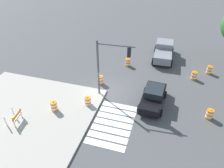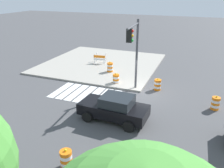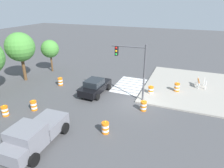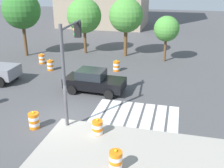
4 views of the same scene
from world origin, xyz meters
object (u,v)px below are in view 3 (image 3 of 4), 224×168
object	(u,v)px
construction_barricade	(200,82)
traffic_barrel_far_curb	(60,82)
traffic_barrel_near_corner	(105,128)
traffic_barrel_median_near	(5,111)
traffic_barrel_lane_center	(151,90)
traffic_barrel_on_sidewalk	(177,87)
pickup_truck	(34,135)
street_tree_streetside_near	(20,47)
traffic_barrel_median_far	(34,105)
street_tree_streetside_far	(50,49)
sports_car	(95,86)
traffic_barrel_crosswalk_end	(143,106)
traffic_light_pole	(133,62)

from	to	relation	value
construction_barricade	traffic_barrel_far_curb	bearing A→B (deg)	108.59
traffic_barrel_near_corner	traffic_barrel_median_near	world-z (taller)	same
traffic_barrel_near_corner	traffic_barrel_lane_center	distance (m)	8.14
traffic_barrel_median_near	traffic_barrel_far_curb	distance (m)	7.45
traffic_barrel_median_near	traffic_barrel_on_sidewalk	size ratio (longest dim) A/B	1.00
pickup_truck	street_tree_streetside_near	bearing A→B (deg)	46.19
traffic_barrel_median_far	traffic_barrel_on_sidewalk	size ratio (longest dim) A/B	1.00
pickup_truck	traffic_barrel_far_curb	world-z (taller)	pickup_truck
traffic_barrel_far_curb	street_tree_streetside_near	size ratio (longest dim) A/B	0.17
street_tree_streetside_far	sports_car	bearing A→B (deg)	-116.37
traffic_barrel_near_corner	traffic_barrel_median_far	distance (m)	7.43
traffic_barrel_crosswalk_end	traffic_light_pole	xyz separation A→B (m)	(1.63, 1.62, 3.46)
sports_car	traffic_barrel_far_curb	bearing A→B (deg)	83.78
traffic_barrel_on_sidewalk	street_tree_streetside_far	size ratio (longest dim) A/B	0.23
traffic_barrel_near_corner	traffic_barrel_median_near	bearing A→B (deg)	95.94
pickup_truck	traffic_barrel_far_curb	bearing A→B (deg)	26.40
traffic_barrel_median_near	traffic_barrel_median_far	xyz separation A→B (m)	(1.68, -1.62, 0.00)
construction_barricade	pickup_truck	bearing A→B (deg)	144.91
traffic_barrel_near_corner	traffic_barrel_far_curb	world-z (taller)	same
traffic_barrel_near_corner	traffic_light_pole	bearing A→B (deg)	-2.46
traffic_barrel_far_curb	street_tree_streetside_near	bearing A→B (deg)	92.46
street_tree_streetside_near	construction_barricade	bearing A→B (deg)	-75.26
construction_barricade	traffic_light_pole	xyz separation A→B (m)	(-5.65, 6.38, 3.19)
traffic_barrel_far_curb	sports_car	bearing A→B (deg)	-96.22
sports_car	traffic_barrel_median_far	world-z (taller)	sports_car
pickup_truck	traffic_barrel_median_far	world-z (taller)	pickup_truck
traffic_barrel_crosswalk_end	traffic_barrel_median_far	bearing A→B (deg)	111.18
traffic_barrel_median_near	traffic_barrel_lane_center	xyz separation A→B (m)	(8.87, -10.83, 0.00)
traffic_barrel_crosswalk_end	street_tree_streetside_near	xyz separation A→B (m)	(1.95, 15.53, 3.71)
traffic_barrel_far_curb	traffic_light_pole	size ratio (longest dim) A/B	0.19
traffic_light_pole	traffic_barrel_near_corner	bearing A→B (deg)	177.54
traffic_barrel_far_curb	street_tree_streetside_near	world-z (taller)	street_tree_streetside_near
traffic_barrel_lane_center	street_tree_streetside_near	xyz separation A→B (m)	(-1.65, 15.47, 3.71)
pickup_truck	traffic_barrel_far_curb	size ratio (longest dim) A/B	5.10
traffic_barrel_lane_center	traffic_barrel_crosswalk_end	bearing A→B (deg)	-179.02
traffic_barrel_far_curb	construction_barricade	bearing A→B (deg)	-71.41
street_tree_streetside_near	traffic_barrel_median_far	bearing A→B (deg)	-131.50
traffic_barrel_on_sidewalk	street_tree_streetside_near	distance (m)	18.61
sports_car	street_tree_streetside_far	bearing A→B (deg)	63.63
traffic_barrel_near_corner	traffic_barrel_far_curb	xyz separation A→B (m)	(6.50, 8.59, 0.00)
sports_car	street_tree_streetside_far	distance (m)	10.25
pickup_truck	street_tree_streetside_far	distance (m)	16.42
traffic_barrel_median_far	traffic_light_pole	size ratio (longest dim) A/B	0.19
sports_car	traffic_barrel_median_far	bearing A→B (deg)	145.20
traffic_barrel_near_corner	traffic_barrel_on_sidewalk	world-z (taller)	traffic_barrel_on_sidewalk
traffic_barrel_crosswalk_end	traffic_barrel_far_curb	distance (m)	10.68
construction_barricade	street_tree_streetside_near	distance (m)	21.26
traffic_barrel_far_curb	street_tree_streetside_far	world-z (taller)	street_tree_streetside_far
traffic_barrel_crosswalk_end	construction_barricade	distance (m)	8.70
traffic_barrel_crosswalk_end	traffic_barrel_median_far	size ratio (longest dim) A/B	1.00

